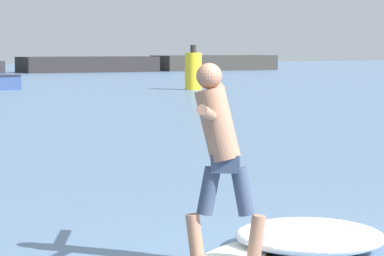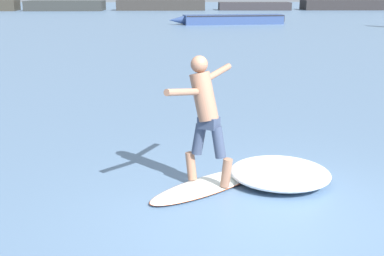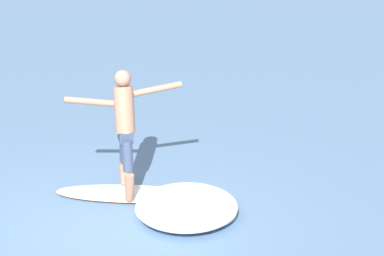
% 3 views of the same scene
% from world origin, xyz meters
% --- Properties ---
extents(surfer, '(1.02, 1.43, 1.79)m').
position_xyz_m(surfer, '(-0.63, 0.96, 1.12)').
color(surfer, '#976951').
rests_on(surfer, surfboard).
extents(channel_marker_buoy, '(0.79, 0.79, 2.09)m').
position_xyz_m(channel_marker_buoy, '(15.45, 31.34, 0.89)').
color(channel_marker_buoy, yellow).
rests_on(channel_marker_buoy, ground).
extents(wave_foam_at_tail, '(1.55, 1.57, 0.20)m').
position_xyz_m(wave_foam_at_tail, '(0.61, 1.10, 0.10)').
color(wave_foam_at_tail, white).
rests_on(wave_foam_at_tail, ground).
extents(wave_foam_at_nose, '(2.03, 2.04, 0.27)m').
position_xyz_m(wave_foam_at_nose, '(0.47, 1.08, 0.14)').
color(wave_foam_at_nose, white).
rests_on(wave_foam_at_nose, ground).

